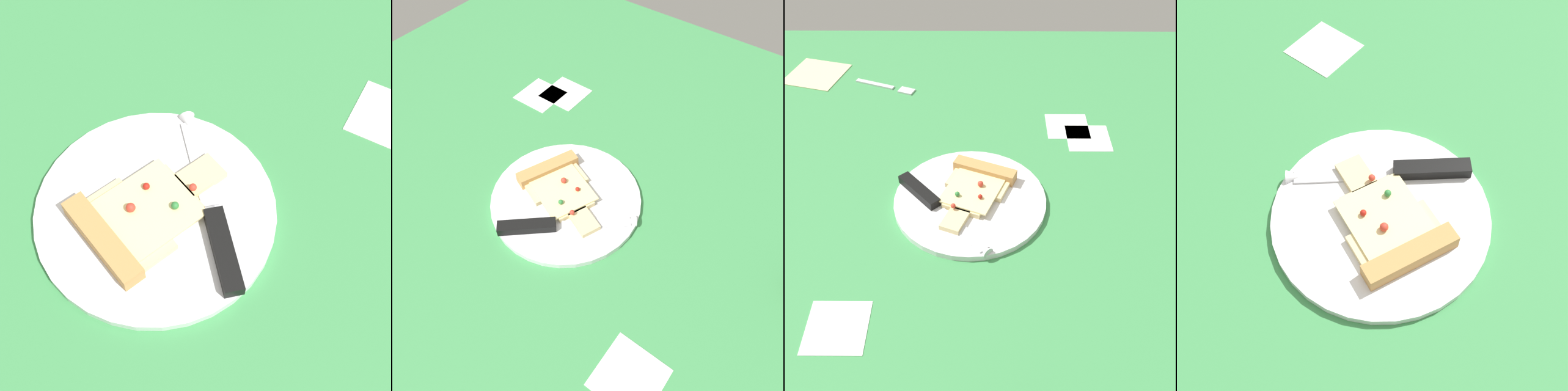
% 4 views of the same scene
% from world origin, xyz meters
% --- Properties ---
extents(ground_plane, '(1.54, 1.54, 0.03)m').
position_xyz_m(ground_plane, '(0.00, -0.00, -0.01)').
color(ground_plane, '#3D8C4C').
rests_on(ground_plane, ground).
extents(plate, '(0.28, 0.28, 0.01)m').
position_xyz_m(plate, '(-0.08, -0.07, 0.01)').
color(plate, silver).
rests_on(plate, ground_plane).
extents(pizza_slice, '(0.14, 0.19, 0.02)m').
position_xyz_m(pizza_slice, '(-0.09, -0.09, 0.02)').
color(pizza_slice, beige).
rests_on(pizza_slice, plate).
extents(knife, '(0.17, 0.19, 0.02)m').
position_xyz_m(knife, '(-0.01, -0.05, 0.02)').
color(knife, silver).
rests_on(knife, plate).
extents(fork, '(0.15, 0.07, 0.01)m').
position_xyz_m(fork, '(0.13, -0.47, 0.00)').
color(fork, silver).
rests_on(fork, ground_plane).
extents(napkin, '(0.16, 0.16, 0.00)m').
position_xyz_m(napkin, '(0.32, -0.53, 0.00)').
color(napkin, beige).
rests_on(napkin, ground_plane).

